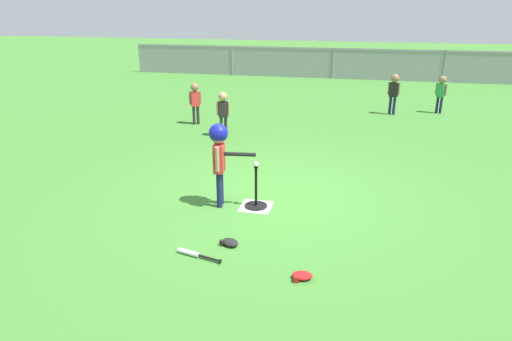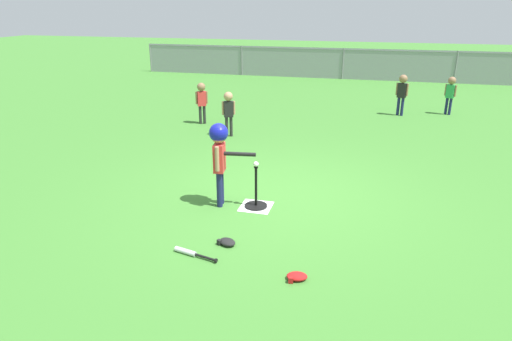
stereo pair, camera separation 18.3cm
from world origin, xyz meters
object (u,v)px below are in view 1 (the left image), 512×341
batter_child (219,148)px  glove_near_bats (230,242)px  fielder_near_left (394,89)px  glove_by_plate (302,276)px  baseball_on_tee (256,164)px  batting_tee (256,201)px  spare_bat_silver (193,254)px  fielder_deep_right (441,89)px  fielder_near_right (195,98)px  fielder_deep_left (223,108)px

batter_child → glove_near_bats: size_ratio=4.45×
fielder_near_left → glove_near_bats: size_ratio=3.85×
glove_by_plate → baseball_on_tee: bearing=118.0°
batting_tee → glove_near_bats: (-0.06, -1.13, -0.06)m
batting_tee → spare_bat_silver: batting_tee is taller
fielder_deep_right → glove_by_plate: size_ratio=3.95×
batter_child → baseball_on_tee: bearing=7.3°
batting_tee → fielder_near_right: fielder_near_right is taller
baseball_on_tee → fielder_deep_left: bearing=113.9°
batter_child → fielder_near_left: (2.67, 6.42, -0.19)m
baseball_on_tee → fielder_deep_left: 3.69m
fielder_near_left → spare_bat_silver: (-2.58, -7.82, -0.64)m
glove_near_bats → fielder_near_right: bearing=113.8°
baseball_on_tee → glove_by_plate: 1.95m
baseball_on_tee → batting_tee: bearing=0.0°
batting_tee → fielder_deep_left: fielder_deep_left is taller
batting_tee → fielder_deep_left: size_ratio=0.63×
spare_bat_silver → glove_near_bats: 0.48m
fielder_deep_left → spare_bat_silver: (1.09, -4.84, -0.60)m
fielder_near_left → fielder_near_right: fielder_near_left is taller
fielder_deep_left → fielder_near_right: bearing=137.1°
glove_near_bats → batting_tee: bearing=86.8°
spare_bat_silver → batting_tee: bearing=74.7°
fielder_deep_right → glove_by_plate: fielder_deep_right is taller
fielder_near_right → glove_near_bats: size_ratio=3.63×
batter_child → fielder_near_right: (-1.94, 4.32, -0.23)m
fielder_near_left → baseball_on_tee: bearing=-108.9°
fielder_near_left → fielder_near_right: size_ratio=1.06×
baseball_on_tee → fielder_deep_right: bearing=63.5°
fielder_near_right → spare_bat_silver: fielder_near_right is taller
batting_tee → glove_near_bats: bearing=-93.2°
batter_child → fielder_near_right: batter_child is taller
spare_bat_silver → baseball_on_tee: bearing=74.7°
baseball_on_tee → fielder_near_left: fielder_near_left is taller
baseball_on_tee → glove_near_bats: baseball_on_tee is taller
fielder_deep_right → fielder_deep_left: bearing=-145.1°
fielder_near_left → spare_bat_silver: size_ratio=1.84×
fielder_deep_left → fielder_deep_right: bearing=34.9°
baseball_on_tee → fielder_near_right: 4.91m
fielder_deep_left → fielder_near_left: bearing=39.2°
glove_near_bats → glove_by_plate: bearing=-28.6°
batting_tee → baseball_on_tee: size_ratio=8.21×
fielder_near_right → baseball_on_tee: bearing=-60.1°
batting_tee → spare_bat_silver: bearing=-105.3°
baseball_on_tee → fielder_near_right: fielder_near_right is taller
baseball_on_tee → fielder_deep_left: (-1.49, 3.37, -0.02)m
batting_tee → fielder_deep_left: (-1.49, 3.37, 0.53)m
fielder_deep_left → glove_near_bats: fielder_deep_left is taller
baseball_on_tee → fielder_deep_right: 7.57m
batter_child → glove_near_bats: 1.42m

